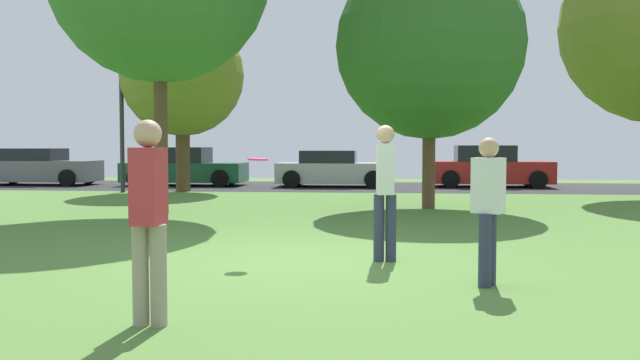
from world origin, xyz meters
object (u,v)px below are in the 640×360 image
at_px(person_walking, 385,185).
at_px(parked_car_grey, 38,168).
at_px(person_bystander, 149,212).
at_px(person_thrower, 488,205).
at_px(oak_tree_center, 430,45).
at_px(parked_car_silver, 333,170).
at_px(parked_car_red, 489,168).
at_px(oak_tree_right, 182,75).
at_px(street_lamp_post, 122,123).
at_px(frisbee_disc, 258,159).
at_px(parked_car_green, 184,168).

relative_size(person_walking, parked_car_grey, 0.40).
bearing_deg(person_bystander, person_thrower, -55.38).
bearing_deg(oak_tree_center, parked_car_grey, 150.52).
bearing_deg(person_walking, parked_car_silver, 3.16).
bearing_deg(person_thrower, parked_car_grey, -22.80).
height_order(person_thrower, parked_car_red, person_thrower).
relative_size(oak_tree_right, person_walking, 3.30).
bearing_deg(oak_tree_right, oak_tree_center, -33.98).
xyz_separation_m(person_thrower, parked_car_grey, (-14.61, 17.29, -0.23)).
bearing_deg(street_lamp_post, person_walking, -54.80).
distance_m(parked_car_grey, parked_car_red, 17.22).
relative_size(oak_tree_right, person_bystander, 3.40).
xyz_separation_m(person_walking, street_lamp_post, (-8.59, 12.18, 1.24)).
distance_m(oak_tree_right, person_bystander, 17.23).
xyz_separation_m(parked_car_grey, parked_car_red, (17.21, 0.53, 0.04)).
xyz_separation_m(person_thrower, frisbee_disc, (-2.82, 1.43, 0.46)).
distance_m(parked_car_grey, parked_car_green, 5.73).
bearing_deg(parked_car_green, person_thrower, -63.07).
relative_size(oak_tree_center, street_lamp_post, 1.38).
relative_size(oak_tree_right, parked_car_silver, 1.42).
xyz_separation_m(parked_car_green, street_lamp_post, (-0.82, -3.88, 1.59)).
bearing_deg(oak_tree_right, frisbee_disc, -68.45).
xyz_separation_m(person_walking, parked_car_red, (3.71, 16.37, -0.31)).
relative_size(oak_tree_center, person_bystander, 3.56).
distance_m(parked_car_silver, street_lamp_post, 7.73).
distance_m(person_walking, frisbee_disc, 1.73).
distance_m(parked_car_green, parked_car_silver, 5.76).
bearing_deg(oak_tree_right, parked_car_green, 107.14).
relative_size(oak_tree_right, oak_tree_center, 0.95).
distance_m(person_thrower, street_lamp_post, 16.79).
relative_size(parked_car_red, street_lamp_post, 0.97).
height_order(oak_tree_center, parked_car_red, oak_tree_center).
xyz_separation_m(oak_tree_center, frisbee_disc, (-2.70, -7.65, -2.60)).
height_order(oak_tree_right, parked_car_grey, oak_tree_right).
distance_m(oak_tree_center, person_walking, 8.25).
bearing_deg(person_thrower, oak_tree_right, -34.13).
bearing_deg(parked_car_grey, person_walking, -49.57).
distance_m(person_thrower, person_bystander, 3.64).
relative_size(person_thrower, parked_car_green, 0.35).
bearing_deg(person_thrower, oak_tree_center, -62.30).
xyz_separation_m(person_thrower, parked_car_green, (-8.89, 17.50, -0.22)).
bearing_deg(parked_car_green, parked_car_red, 1.57).
xyz_separation_m(frisbee_disc, parked_car_grey, (-11.80, 15.85, -0.69)).
relative_size(person_walking, parked_car_red, 0.41).
xyz_separation_m(person_bystander, parked_car_red, (5.68, 19.76, -0.28)).
relative_size(oak_tree_right, parked_car_grey, 1.32).
relative_size(frisbee_disc, parked_car_grey, 0.08).
height_order(person_bystander, parked_car_silver, person_bystander).
bearing_deg(person_thrower, parked_car_green, -36.09).
xyz_separation_m(oak_tree_center, person_thrower, (0.11, -9.09, -3.06)).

